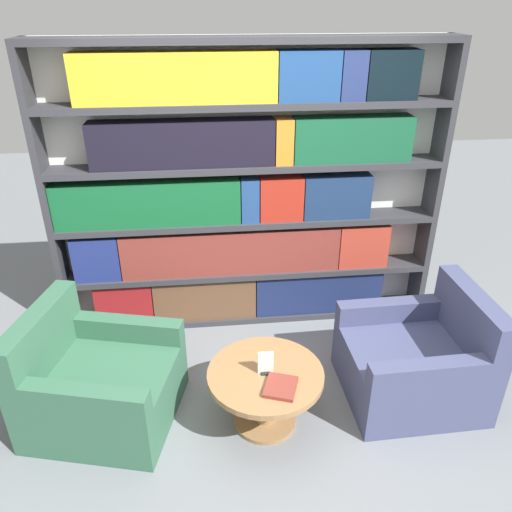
% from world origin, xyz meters
% --- Properties ---
extents(ground_plane, '(14.00, 14.00, 0.00)m').
position_xyz_m(ground_plane, '(0.00, 0.00, 0.00)').
color(ground_plane, slate).
extents(bookshelf, '(3.13, 0.30, 2.33)m').
position_xyz_m(bookshelf, '(-0.05, 1.35, 1.14)').
color(bookshelf, silver).
rests_on(bookshelf, ground_plane).
extents(armchair_left, '(1.08, 1.03, 0.81)m').
position_xyz_m(armchair_left, '(-1.12, 0.24, 0.27)').
color(armchair_left, '#336047').
rests_on(armchair_left, ground_plane).
extents(armchair_right, '(0.92, 0.85, 0.81)m').
position_xyz_m(armchair_right, '(1.09, 0.23, 0.27)').
color(armchair_right, '#42476B').
rests_on(armchair_right, ground_plane).
extents(coffee_table, '(0.76, 0.76, 0.43)m').
position_xyz_m(coffee_table, '(-0.01, 0.05, 0.31)').
color(coffee_table, olive).
rests_on(coffee_table, ground_plane).
extents(table_sign, '(0.10, 0.06, 0.16)m').
position_xyz_m(table_sign, '(-0.01, 0.05, 0.50)').
color(table_sign, black).
rests_on(table_sign, coffee_table).
extents(stray_book, '(0.25, 0.26, 0.02)m').
position_xyz_m(stray_book, '(0.06, -0.11, 0.44)').
color(stray_book, brown).
rests_on(stray_book, coffee_table).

